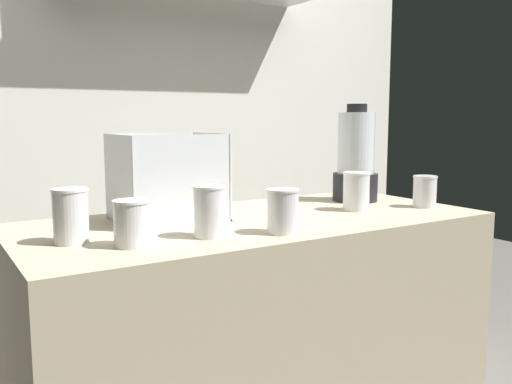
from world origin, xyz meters
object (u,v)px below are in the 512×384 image
(juice_cup_carrot_far_left, at_px, (71,220))
(juice_cup_carrot_middle, at_px, (209,215))
(juice_cup_beet_rightmost, at_px, (425,193))
(carrot_display_bin, at_px, (169,193))
(blender_pitcher, at_px, (356,161))
(juice_cup_carrot_left, at_px, (132,225))
(juice_cup_mango_right, at_px, (283,214))
(juice_cup_orange_far_right, at_px, (356,194))

(juice_cup_carrot_far_left, height_order, juice_cup_carrot_middle, juice_cup_carrot_far_left)
(juice_cup_carrot_middle, bearing_deg, juice_cup_beet_rightmost, 2.29)
(carrot_display_bin, bearing_deg, juice_cup_carrot_middle, -91.54)
(juice_cup_beet_rightmost, bearing_deg, juice_cup_carrot_middle, -177.71)
(blender_pitcher, height_order, juice_cup_carrot_left, blender_pitcher)
(juice_cup_carrot_left, xyz_separation_m, juice_cup_carrot_middle, (0.20, -0.01, 0.01))
(juice_cup_carrot_left, xyz_separation_m, juice_cup_mango_right, (0.38, -0.07, -0.00))
(carrot_display_bin, height_order, blender_pitcher, blender_pitcher)
(juice_cup_mango_right, xyz_separation_m, juice_cup_beet_rightmost, (0.65, 0.09, -0.00))
(juice_cup_carrot_middle, bearing_deg, juice_cup_carrot_far_left, 159.83)
(juice_cup_orange_far_right, bearing_deg, juice_cup_carrot_far_left, 179.48)
(blender_pitcher, distance_m, juice_cup_carrot_left, 0.97)
(carrot_display_bin, relative_size, juice_cup_beet_rightmost, 2.78)
(juice_cup_carrot_middle, xyz_separation_m, juice_cup_mango_right, (0.18, -0.06, -0.01))
(juice_cup_mango_right, xyz_separation_m, juice_cup_orange_far_right, (0.41, 0.17, 0.00))
(juice_cup_carrot_far_left, relative_size, juice_cup_carrot_left, 1.21)
(juice_cup_carrot_left, bearing_deg, juice_cup_orange_far_right, 7.26)
(juice_cup_carrot_far_left, height_order, juice_cup_beet_rightmost, juice_cup_carrot_far_left)
(blender_pitcher, distance_m, juice_cup_carrot_middle, 0.78)
(juice_cup_carrot_far_left, height_order, juice_cup_mango_right, juice_cup_carrot_far_left)
(juice_cup_carrot_left, distance_m, juice_cup_carrot_middle, 0.20)
(juice_cup_orange_far_right, relative_size, juice_cup_beet_rightmost, 1.18)
(juice_cup_mango_right, height_order, juice_cup_beet_rightmost, juice_cup_mango_right)
(carrot_display_bin, relative_size, juice_cup_carrot_middle, 2.26)
(juice_cup_carrot_left, distance_m, juice_cup_mango_right, 0.39)
(juice_cup_carrot_left, bearing_deg, juice_cup_beet_rightmost, 1.49)
(carrot_display_bin, xyz_separation_m, juice_cup_carrot_middle, (-0.01, -0.28, -0.02))
(carrot_display_bin, bearing_deg, juice_cup_carrot_far_left, -153.35)
(carrot_display_bin, distance_m, juice_cup_orange_far_right, 0.61)
(juice_cup_carrot_far_left, bearing_deg, juice_cup_carrot_middle, -20.17)
(carrot_display_bin, bearing_deg, juice_cup_carrot_left, -127.58)
(carrot_display_bin, xyz_separation_m, blender_pitcher, (0.72, -0.01, 0.07))
(blender_pitcher, relative_size, juice_cup_mango_right, 2.99)
(carrot_display_bin, bearing_deg, blender_pitcher, -0.89)
(juice_cup_carrot_left, bearing_deg, juice_cup_carrot_far_left, 136.16)
(blender_pitcher, height_order, juice_cup_orange_far_right, blender_pitcher)
(carrot_display_bin, height_order, juice_cup_carrot_middle, carrot_display_bin)
(juice_cup_carrot_middle, height_order, juice_cup_beet_rightmost, juice_cup_carrot_middle)
(carrot_display_bin, relative_size, juice_cup_carrot_far_left, 2.22)
(juice_cup_carrot_left, distance_m, juice_cup_orange_far_right, 0.80)
(carrot_display_bin, height_order, juice_cup_carrot_far_left, carrot_display_bin)
(juice_cup_mango_right, distance_m, juice_cup_orange_far_right, 0.44)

